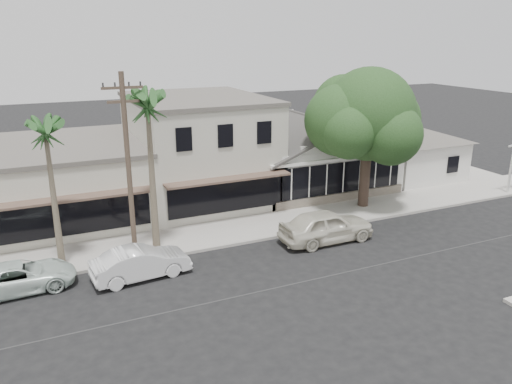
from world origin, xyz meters
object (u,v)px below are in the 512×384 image
car_0 (326,226)px  car_1 (141,263)px  utility_pole (128,166)px  car_2 (19,277)px  shade_tree (365,117)px

car_0 → car_1: bearing=90.9°
utility_pole → car_1: utility_pole is taller
utility_pole → car_1: bearing=-93.0°
car_1 → car_2: bearing=73.9°
utility_pole → car_1: (-0.10, -1.80, -4.07)m
car_0 → car_2: car_0 is taller
car_2 → utility_pole: bearing=-83.2°
utility_pole → shade_tree: utility_pole is taller
car_0 → car_1: car_0 is taller
car_2 → shade_tree: (19.78, 3.11, 5.11)m
shade_tree → car_0: bearing=-141.7°
car_1 → shade_tree: 16.13m
car_1 → shade_tree: shade_tree is taller
utility_pole → car_0: bearing=-9.8°
utility_pole → shade_tree: 14.89m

